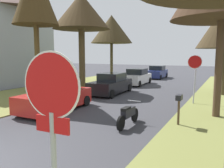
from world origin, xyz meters
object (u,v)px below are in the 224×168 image
Objects in this scene: street_tree_left_mid_b at (81,12)px; street_tree_left_far at (112,29)px; parked_sedan_navy at (157,72)px; stop_sign_near at (52,120)px; stop_sign_far at (195,69)px; parked_motorcycle at (128,115)px; parked_sedan_black at (111,84)px; curbside_mailbox at (179,101)px; parked_sedan_red at (56,97)px; parked_sedan_white at (137,77)px.

street_tree_left_mid_b is 6.02m from street_tree_left_far.
parked_sedan_navy is at bearing 77.56° from street_tree_left_mid_b.
stop_sign_near is 0.42× the size of street_tree_left_far.
stop_sign_far is 1.41× the size of parked_motorcycle.
parked_sedan_black is 8.06m from parked_motorcycle.
curbside_mailbox is at bearing 89.78° from stop_sign_near.
parked_sedan_red is 19.11m from parked_sedan_navy.
street_tree_left_far is at bearing 115.56° from stop_sign_near.
parked_sedan_red is 6.05m from parked_sedan_black.
stop_sign_far is at bearing -9.68° from street_tree_left_mid_b.
street_tree_left_far is 1.58× the size of parked_sedan_navy.
street_tree_left_mid_b is 11.91m from parked_motorcycle.
street_tree_left_mid_b is at bearing -86.96° from street_tree_left_far.
street_tree_left_far is 1.58× the size of parked_sedan_black.
street_tree_left_far reaches higher than parked_sedan_red.
stop_sign_near is 27.25m from parked_sedan_navy.
parked_sedan_black is 1.00× the size of parked_sedan_navy.
street_tree_left_far reaches higher than parked_sedan_black.
curbside_mailbox is (6.47, -11.82, 0.33)m from parked_sedan_white.
parked_sedan_navy is (-6.38, 14.12, -1.42)m from stop_sign_far.
parked_motorcycle is at bearing -107.59° from stop_sign_far.
stop_sign_near reaches higher than curbside_mailbox.
parked_motorcycle is 1.61× the size of curbside_mailbox.
stop_sign_near is 0.67× the size of parked_sedan_navy.
stop_sign_far is 0.41× the size of street_tree_left_far.
parked_sedan_red is at bearing 130.90° from stop_sign_near.
parked_sedan_red is (3.14, -12.51, -4.88)m from street_tree_left_far.
street_tree_left_far is at bearing 127.83° from curbside_mailbox.
parked_sedan_red and parked_sedan_white have the same top height.
street_tree_left_mid_b is at bearing 123.46° from stop_sign_near.
street_tree_left_far is (-9.49, 19.85, 3.40)m from stop_sign_near.
stop_sign_far is 0.65× the size of parked_sedan_black.
stop_sign_far is at bearing 38.25° from parked_sedan_red.
street_tree_left_far is 5.77m from parked_sedan_white.
street_tree_left_mid_b is at bearing 113.30° from parked_sedan_red.
parked_motorcycle is at bearing -77.06° from parked_sedan_navy.
stop_sign_near is at bearing -74.40° from parked_motorcycle.
street_tree_left_mid_b reaches higher than stop_sign_far.
parked_sedan_black is 8.51m from curbside_mailbox.
street_tree_left_far reaches higher than parked_motorcycle.
stop_sign_near is at bearing -49.10° from parked_sedan_red.
stop_sign_far reaches higher than parked_sedan_red.
parked_sedan_black is 1.00× the size of parked_sedan_white.
parked_motorcycle is at bearing -60.00° from street_tree_left_far.
parked_motorcycle is (4.34, -6.79, -0.24)m from parked_sedan_black.
parked_sedan_black is (3.31, -6.46, -4.88)m from street_tree_left_far.
street_tree_left_far is 3.43× the size of parked_motorcycle.
parked_sedan_navy is at bearing 64.92° from street_tree_left_far.
stop_sign_far is at bearing 90.65° from curbside_mailbox.
street_tree_left_far is 13.79m from parked_sedan_red.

